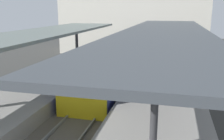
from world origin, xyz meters
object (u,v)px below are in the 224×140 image
object	(u,v)px
platform_bench	(183,84)
platform_sign	(153,55)
commuter_train	(113,63)
passenger_near_bench	(86,56)

from	to	relation	value
platform_bench	platform_sign	world-z (taller)	platform_sign
commuter_train	passenger_near_bench	size ratio (longest dim) A/B	7.74
passenger_near_bench	commuter_train	bearing A→B (deg)	-29.12
platform_bench	passenger_near_bench	xyz separation A→B (m)	(-7.44, 4.94, 0.41)
commuter_train	platform_sign	distance (m)	3.29
passenger_near_bench	platform_bench	bearing A→B (deg)	-33.56
platform_bench	platform_sign	distance (m)	3.31
platform_bench	commuter_train	bearing A→B (deg)	144.28
commuter_train	platform_sign	bearing A→B (deg)	-19.47
commuter_train	passenger_near_bench	xyz separation A→B (m)	(-2.56, 1.42, 0.15)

